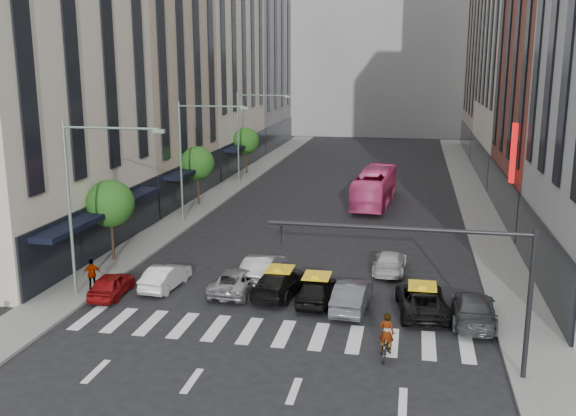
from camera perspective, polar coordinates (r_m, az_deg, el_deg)
The scene contains 32 objects.
ground at distance 28.28m, azimuth -2.20°, elevation -12.21°, with size 160.00×160.00×0.00m, color black.
sidewalk_left at distance 58.84m, azimuth -6.41°, elevation 1.09°, with size 3.00×96.00×0.15m, color slate.
sidewalk_right at distance 56.46m, azimuth 16.47°, elevation 0.14°, with size 3.00×96.00×0.15m, color slate.
building_left_a at distance 42.68m, azimuth -22.23°, elevation 14.65°, with size 8.00×18.00×28.00m, color beige.
building_left_b at distance 57.69m, azimuth -12.67°, elevation 12.57°, with size 8.00×16.00×24.00m, color tan.
building_left_c at distance 74.79m, azimuth -7.15°, elevation 17.37°, with size 8.00×20.00×36.00m, color beige.
building_left_d at distance 92.86m, azimuth -3.33°, elevation 14.69°, with size 8.00×18.00×30.00m, color gray.
building_right_b at distance 53.09m, azimuth 23.73°, elevation 12.90°, with size 8.00×18.00×26.00m, color brown.
building_right_d at distance 90.61m, azimuth 18.63°, elevation 13.47°, with size 8.00×18.00×28.00m, color tan.
building_far at distance 110.25m, azimuth 8.30°, elevation 15.84°, with size 30.00×10.00×36.00m, color gray.
tree_near at distance 40.05m, azimuth -15.51°, elevation 0.38°, with size 2.88×2.88×4.95m.
tree_mid at distance 54.57m, azimuth -8.06°, elevation 3.94°, with size 2.88×2.88×4.95m.
tree_far at distance 69.74m, azimuth -3.76°, elevation 5.96°, with size 2.88×2.88×4.95m.
streetlamp_near at distance 33.61m, azimuth -17.58°, elevation 1.84°, with size 5.38×0.25×9.00m.
streetlamp_mid at distance 48.07m, azimuth -8.49°, elevation 5.45°, with size 5.38×0.25×9.00m.
streetlamp_far at distance 63.28m, azimuth -3.63°, elevation 7.31°, with size 5.38×0.25×9.00m.
traffic_signal at distance 25.12m, azimuth 14.57°, elevation -4.95°, with size 10.10×0.20×6.00m.
liberty_sign at distance 45.79m, azimuth 19.40°, elevation 4.62°, with size 0.30×0.70×4.00m.
car_red at distance 34.97m, azimuth -15.40°, elevation -6.57°, with size 1.48×3.67×1.25m, color maroon.
car_white_front at distance 35.52m, azimuth -10.81°, elevation -5.99°, with size 1.37×3.93×1.29m, color silver.
car_silver at distance 34.43m, azimuth -4.49°, elevation -6.40°, with size 2.15×4.66×1.30m, color gray.
taxi_left at distance 33.86m, azimuth -0.72°, elevation -6.60°, with size 1.96×4.83×1.40m, color black.
taxi_center at distance 32.81m, azimuth 2.57°, elevation -7.25°, with size 1.67×4.16×1.42m, color black.
car_grey_mid at distance 32.10m, azimuth 5.72°, elevation -7.74°, with size 1.53×4.38×1.44m, color #3F4247.
taxi_right at distance 32.18m, azimuth 11.80°, elevation -7.98°, with size 2.27×4.93×1.37m, color black.
car_grey_curb at distance 31.61m, azimuth 16.18°, elevation -8.57°, with size 1.98×4.88×1.42m, color #383B3E.
car_row2_left at distance 35.93m, azimuth -2.24°, elevation -5.35°, with size 1.61×4.62×1.52m, color #A2A2A7.
car_row2_right at distance 37.92m, azimuth 9.04°, elevation -4.74°, with size 1.74×4.29×1.24m, color #B9B9B9.
bus at distance 55.36m, azimuth 7.72°, elevation 1.84°, with size 2.55×10.91×3.04m, color #E24285.
motorcycle at distance 27.40m, azimuth 8.70°, elevation -12.14°, with size 0.62×1.78×0.93m, color black.
rider at distance 26.86m, azimuth 8.80°, elevation -9.57°, with size 0.63×0.41×1.73m, color gray.
pedestrian_far at distance 35.74m, azimuth -17.01°, elevation -5.65°, with size 0.97×0.40×1.66m, color gray.
Camera 1 is at (5.97, -24.92, 11.97)m, focal length 40.00 mm.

